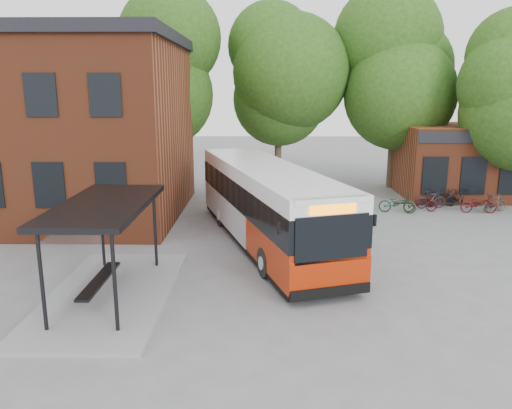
{
  "coord_description": "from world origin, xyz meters",
  "views": [
    {
      "loc": [
        0.03,
        -14.77,
        6.04
      ],
      "look_at": [
        -0.21,
        2.52,
        2.0
      ],
      "focal_mm": 35.0,
      "sensor_mm": 36.0,
      "label": 1
    }
  ],
  "objects_px": {
    "bicycle_5": "(459,198)",
    "bicycle_7": "(495,203)",
    "bus_shelter": "(107,250)",
    "bicycle_2": "(420,203)",
    "bicycle_4": "(441,198)",
    "bicycle_6": "(479,204)",
    "bicycle_0": "(397,204)",
    "city_bus": "(266,205)",
    "bicycle_3": "(431,200)"
  },
  "relations": [
    {
      "from": "bicycle_4",
      "to": "bicycle_6",
      "type": "distance_m",
      "value": 1.96
    },
    {
      "from": "bicycle_4",
      "to": "city_bus",
      "type": "bearing_deg",
      "value": 109.72
    },
    {
      "from": "bicycle_5",
      "to": "bicycle_7",
      "type": "height_order",
      "value": "bicycle_7"
    },
    {
      "from": "bicycle_2",
      "to": "bicycle_4",
      "type": "height_order",
      "value": "bicycle_4"
    },
    {
      "from": "city_bus",
      "to": "bicycle_7",
      "type": "relative_size",
      "value": 7.89
    },
    {
      "from": "bicycle_3",
      "to": "bicycle_6",
      "type": "distance_m",
      "value": 2.26
    },
    {
      "from": "city_bus",
      "to": "bicycle_3",
      "type": "height_order",
      "value": "city_bus"
    },
    {
      "from": "bicycle_6",
      "to": "bus_shelter",
      "type": "bearing_deg",
      "value": 126.92
    },
    {
      "from": "bicycle_4",
      "to": "bicycle_7",
      "type": "xyz_separation_m",
      "value": [
        2.26,
        -1.2,
        -0.01
      ]
    },
    {
      "from": "bicycle_2",
      "to": "bicycle_6",
      "type": "distance_m",
      "value": 2.83
    },
    {
      "from": "bus_shelter",
      "to": "bicycle_4",
      "type": "xyz_separation_m",
      "value": [
        13.84,
        11.76,
        -0.97
      ]
    },
    {
      "from": "city_bus",
      "to": "bicycle_4",
      "type": "distance_m",
      "value": 11.28
    },
    {
      "from": "bicycle_4",
      "to": "bicycle_7",
      "type": "height_order",
      "value": "bicycle_4"
    },
    {
      "from": "city_bus",
      "to": "bicycle_2",
      "type": "xyz_separation_m",
      "value": [
        7.75,
        5.29,
        -1.09
      ]
    },
    {
      "from": "bicycle_6",
      "to": "bicycle_7",
      "type": "xyz_separation_m",
      "value": [
        0.87,
        0.17,
        0.0
      ]
    },
    {
      "from": "bicycle_2",
      "to": "bicycle_3",
      "type": "height_order",
      "value": "bicycle_3"
    },
    {
      "from": "bicycle_0",
      "to": "bicycle_3",
      "type": "height_order",
      "value": "bicycle_0"
    },
    {
      "from": "bicycle_0",
      "to": "bicycle_7",
      "type": "relative_size",
      "value": 1.16
    },
    {
      "from": "bicycle_7",
      "to": "bicycle_5",
      "type": "bearing_deg",
      "value": 18.41
    },
    {
      "from": "city_bus",
      "to": "bicycle_0",
      "type": "xyz_separation_m",
      "value": [
        6.55,
        5.08,
        -1.08
      ]
    },
    {
      "from": "bicycle_5",
      "to": "bicycle_0",
      "type": "bearing_deg",
      "value": 94.61
    },
    {
      "from": "bicycle_2",
      "to": "bicycle_4",
      "type": "distance_m",
      "value": 1.85
    },
    {
      "from": "bicycle_7",
      "to": "bicycle_0",
      "type": "bearing_deg",
      "value": 67.98
    },
    {
      "from": "city_bus",
      "to": "bicycle_7",
      "type": "height_order",
      "value": "city_bus"
    },
    {
      "from": "city_bus",
      "to": "bicycle_4",
      "type": "height_order",
      "value": "city_bus"
    },
    {
      "from": "bicycle_2",
      "to": "bicycle_5",
      "type": "xyz_separation_m",
      "value": [
        2.44,
        1.34,
        -0.02
      ]
    },
    {
      "from": "bicycle_0",
      "to": "bicycle_5",
      "type": "xyz_separation_m",
      "value": [
        3.64,
        1.54,
        -0.03
      ]
    },
    {
      "from": "bicycle_3",
      "to": "bicycle_5",
      "type": "bearing_deg",
      "value": -79.28
    },
    {
      "from": "bicycle_2",
      "to": "city_bus",
      "type": "bearing_deg",
      "value": 118.4
    },
    {
      "from": "bicycle_5",
      "to": "bicycle_2",
      "type": "bearing_deg",
      "value": 100.35
    },
    {
      "from": "bus_shelter",
      "to": "bicycle_6",
      "type": "bearing_deg",
      "value": 34.28
    },
    {
      "from": "bicycle_3",
      "to": "bicycle_4",
      "type": "distance_m",
      "value": 0.79
    },
    {
      "from": "city_bus",
      "to": "bicycle_5",
      "type": "relative_size",
      "value": 8.31
    },
    {
      "from": "city_bus",
      "to": "bicycle_2",
      "type": "bearing_deg",
      "value": 17.02
    },
    {
      "from": "city_bus",
      "to": "bicycle_3",
      "type": "bearing_deg",
      "value": 18.03
    },
    {
      "from": "bus_shelter",
      "to": "bicycle_7",
      "type": "relative_size",
      "value": 4.51
    },
    {
      "from": "bicycle_3",
      "to": "bicycle_6",
      "type": "bearing_deg",
      "value": -123.4
    },
    {
      "from": "bicycle_0",
      "to": "bicycle_3",
      "type": "bearing_deg",
      "value": -49.88
    },
    {
      "from": "bicycle_3",
      "to": "bicycle_4",
      "type": "height_order",
      "value": "bicycle_4"
    },
    {
      "from": "city_bus",
      "to": "bicycle_4",
      "type": "relative_size",
      "value": 6.76
    },
    {
      "from": "bicycle_0",
      "to": "bicycle_7",
      "type": "height_order",
      "value": "bicycle_0"
    },
    {
      "from": "bicycle_2",
      "to": "bicycle_0",
      "type": "bearing_deg",
      "value": 93.79
    },
    {
      "from": "bicycle_4",
      "to": "bicycle_7",
      "type": "distance_m",
      "value": 2.56
    },
    {
      "from": "bicycle_5",
      "to": "bicycle_6",
      "type": "xyz_separation_m",
      "value": [
        0.38,
        -1.53,
        0.02
      ]
    },
    {
      "from": "city_bus",
      "to": "bicycle_5",
      "type": "distance_m",
      "value": 12.21
    },
    {
      "from": "bicycle_4",
      "to": "bicycle_5",
      "type": "xyz_separation_m",
      "value": [
        1.01,
        0.16,
        -0.03
      ]
    },
    {
      "from": "bicycle_3",
      "to": "bicycle_5",
      "type": "relative_size",
      "value": 1.05
    },
    {
      "from": "bus_shelter",
      "to": "bicycle_2",
      "type": "bearing_deg",
      "value": 40.45
    },
    {
      "from": "bus_shelter",
      "to": "bicycle_7",
      "type": "distance_m",
      "value": 19.28
    },
    {
      "from": "bus_shelter",
      "to": "bicycle_7",
      "type": "height_order",
      "value": "bus_shelter"
    }
  ]
}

